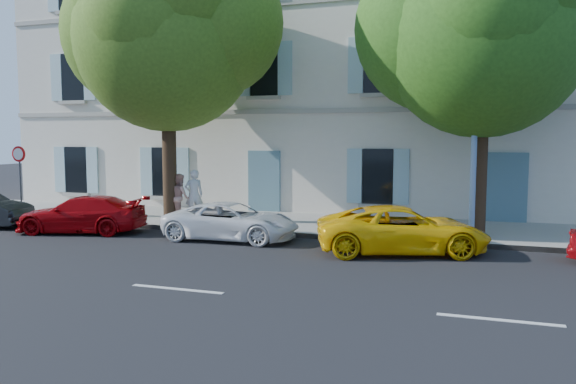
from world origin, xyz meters
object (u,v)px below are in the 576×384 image
(road_sign, at_px, (19,165))
(street_lamp, at_px, (476,68))
(tree_left, at_px, (167,41))
(pedestrian_a, at_px, (194,195))
(car_red_coupe, at_px, (82,214))
(car_yellow_supercar, at_px, (402,230))
(tree_right, at_px, (483,36))
(car_white_coupe, at_px, (231,221))
(pedestrian_b, at_px, (180,197))

(road_sign, bearing_deg, street_lamp, -0.26)
(road_sign, xyz_separation_m, street_lamp, (16.00, -0.07, 2.93))
(tree_left, xyz_separation_m, pedestrian_a, (0.72, 0.38, -5.20))
(street_lamp, bearing_deg, car_red_coupe, -170.84)
(tree_left, xyz_separation_m, road_sign, (-6.13, -0.34, -4.24))
(tree_left, distance_m, street_lamp, 9.97)
(car_yellow_supercar, distance_m, tree_left, 10.17)
(road_sign, bearing_deg, tree_left, 3.14)
(car_red_coupe, distance_m, car_yellow_supercar, 10.02)
(tree_right, relative_size, road_sign, 3.51)
(street_lamp, bearing_deg, road_sign, 179.74)
(car_yellow_supercar, height_order, street_lamp, street_lamp)
(tree_left, relative_size, pedestrian_a, 5.37)
(tree_left, height_order, pedestrian_a, tree_left)
(car_red_coupe, height_order, road_sign, road_sign)
(road_sign, bearing_deg, car_white_coupe, -9.90)
(pedestrian_b, bearing_deg, road_sign, 47.01)
(car_white_coupe, xyz_separation_m, pedestrian_a, (-2.45, 2.34, 0.48))
(car_red_coupe, relative_size, pedestrian_b, 2.48)
(car_red_coupe, height_order, pedestrian_a, pedestrian_a)
(car_white_coupe, xyz_separation_m, pedestrian_b, (-2.87, 2.11, 0.41))
(car_white_coupe, height_order, car_yellow_supercar, car_yellow_supercar)
(street_lamp, bearing_deg, tree_left, 177.64)
(car_red_coupe, xyz_separation_m, pedestrian_a, (2.56, 2.67, 0.44))
(road_sign, bearing_deg, tree_right, 2.17)
(pedestrian_a, distance_m, pedestrian_b, 0.48)
(street_lamp, distance_m, pedestrian_b, 10.38)
(car_red_coupe, height_order, tree_left, tree_left)
(tree_left, xyz_separation_m, pedestrian_b, (0.30, 0.15, -5.26))
(street_lamp, bearing_deg, pedestrian_b, 176.67)
(car_yellow_supercar, distance_m, tree_right, 6.12)
(tree_left, distance_m, pedestrian_a, 5.26)
(pedestrian_b, bearing_deg, tree_right, -136.56)
(pedestrian_a, relative_size, pedestrian_b, 1.08)
(car_red_coupe, bearing_deg, car_yellow_supercar, 77.25)
(pedestrian_b, bearing_deg, tree_left, 69.48)
(car_red_coupe, xyz_separation_m, car_yellow_supercar, (10.02, 0.03, 0.03))
(car_red_coupe, height_order, tree_right, tree_right)
(car_yellow_supercar, bearing_deg, pedestrian_a, 52.97)
(car_yellow_supercar, xyz_separation_m, tree_left, (-8.17, 2.27, 5.61))
(car_red_coupe, height_order, car_white_coupe, car_red_coupe)
(tree_right, bearing_deg, street_lamp, -102.64)
(tree_left, relative_size, pedestrian_b, 5.83)
(car_white_coupe, height_order, street_lamp, street_lamp)
(pedestrian_b, bearing_deg, car_yellow_supercar, -154.41)
(car_white_coupe, bearing_deg, road_sign, 78.18)
(car_white_coupe, xyz_separation_m, car_yellow_supercar, (5.00, -0.31, 0.06))
(car_red_coupe, distance_m, street_lamp, 12.64)
(tree_left, xyz_separation_m, tree_right, (10.03, 0.28, -0.36))
(car_yellow_supercar, height_order, pedestrian_a, pedestrian_a)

